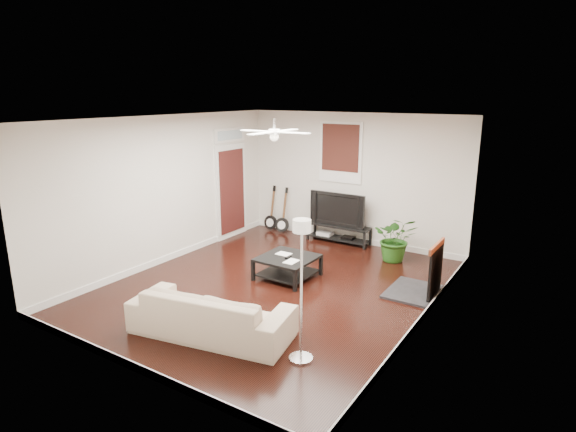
# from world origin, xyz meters

# --- Properties ---
(room) EXTENTS (5.01, 6.01, 2.81)m
(room) POSITION_xyz_m (0.00, 0.00, 1.40)
(room) COLOR black
(room) RESTS_ON ground
(brick_accent) EXTENTS (0.02, 2.20, 2.80)m
(brick_accent) POSITION_xyz_m (2.49, 1.00, 1.40)
(brick_accent) COLOR #AC5D37
(brick_accent) RESTS_ON floor
(fireplace) EXTENTS (0.80, 1.10, 0.92)m
(fireplace) POSITION_xyz_m (2.20, 1.00, 0.46)
(fireplace) COLOR black
(fireplace) RESTS_ON floor
(window_back) EXTENTS (1.00, 0.06, 1.30)m
(window_back) POSITION_xyz_m (-0.30, 2.97, 1.95)
(window_back) COLOR #37180F
(window_back) RESTS_ON wall_back
(door_left) EXTENTS (0.08, 1.00, 2.50)m
(door_left) POSITION_xyz_m (-2.46, 1.90, 1.25)
(door_left) COLOR white
(door_left) RESTS_ON wall_left
(tv_stand) EXTENTS (1.42, 0.38, 0.40)m
(tv_stand) POSITION_xyz_m (-0.20, 2.78, 0.20)
(tv_stand) COLOR black
(tv_stand) RESTS_ON floor
(tv) EXTENTS (1.27, 0.17, 0.73)m
(tv) POSITION_xyz_m (-0.20, 2.80, 0.76)
(tv) COLOR black
(tv) RESTS_ON tv_stand
(coffee_table) EXTENTS (0.94, 0.94, 0.39)m
(coffee_table) POSITION_xyz_m (-0.04, 0.44, 0.19)
(coffee_table) COLOR black
(coffee_table) RESTS_ON floor
(sofa) EXTENTS (2.33, 1.26, 0.64)m
(sofa) POSITION_xyz_m (0.19, -1.82, 0.32)
(sofa) COLOR #C3AA92
(sofa) RESTS_ON floor
(floor_lamp) EXTENTS (0.35, 0.35, 1.80)m
(floor_lamp) POSITION_xyz_m (1.54, -1.72, 0.90)
(floor_lamp) COLOR silver
(floor_lamp) RESTS_ON floor
(potted_plant) EXTENTS (1.01, 0.95, 0.91)m
(potted_plant) POSITION_xyz_m (1.26, 2.31, 0.46)
(potted_plant) COLOR #225618
(potted_plant) RESTS_ON floor
(guitar_left) EXTENTS (0.34, 0.24, 1.08)m
(guitar_left) POSITION_xyz_m (-1.99, 2.75, 0.54)
(guitar_left) COLOR black
(guitar_left) RESTS_ON floor
(guitar_right) EXTENTS (0.36, 0.28, 1.08)m
(guitar_right) POSITION_xyz_m (-1.64, 2.72, 0.54)
(guitar_right) COLOR black
(guitar_right) RESTS_ON floor
(ceiling_fan) EXTENTS (1.24, 1.24, 0.32)m
(ceiling_fan) POSITION_xyz_m (0.00, 0.00, 2.60)
(ceiling_fan) COLOR white
(ceiling_fan) RESTS_ON ceiling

